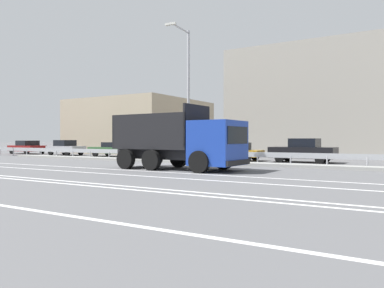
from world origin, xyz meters
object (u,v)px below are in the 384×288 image
object	(u,v)px
median_road_sign	(149,144)
parked_car_0	(27,147)
street_lamp_1	(187,89)
parked_car_1	(66,148)
dump_truck	(192,145)
parked_car_5	(303,151)
parked_car_4	(236,151)
parked_car_2	(114,149)
parked_car_3	(171,149)

from	to	relation	value
median_road_sign	parked_car_0	xyz separation A→B (m)	(-19.60, 4.30, -0.52)
street_lamp_1	parked_car_0	world-z (taller)	street_lamp_1
parked_car_1	dump_truck	bearing A→B (deg)	65.70
parked_car_0	dump_truck	bearing A→B (deg)	-105.01
parked_car_1	parked_car_5	size ratio (longest dim) A/B	0.89
parked_car_4	parked_car_5	xyz separation A→B (m)	(4.79, 0.31, 0.13)
parked_car_2	parked_car_5	xyz separation A→B (m)	(16.91, 0.13, 0.13)
street_lamp_1	parked_car_2	bearing A→B (deg)	156.34
parked_car_0	parked_car_3	xyz separation A→B (m)	(18.38, 0.20, 0.05)
street_lamp_1	parked_car_0	distance (m)	23.58
dump_truck	street_lamp_1	size ratio (longest dim) A/B	0.83
parked_car_4	parked_car_3	bearing A→B (deg)	87.17
parked_car_5	street_lamp_1	bearing A→B (deg)	127.88
parked_car_0	parked_car_3	world-z (taller)	parked_car_3
median_road_sign	street_lamp_1	bearing A→B (deg)	-1.25
parked_car_3	parked_car_5	xyz separation A→B (m)	(10.70, 0.21, 0.03)
parked_car_0	parked_car_1	bearing A→B (deg)	-86.42
median_road_sign	parked_car_0	world-z (taller)	median_road_sign
street_lamp_1	median_road_sign	bearing A→B (deg)	178.75
parked_car_0	parked_car_2	size ratio (longest dim) A/B	0.93
dump_truck	median_road_sign	xyz separation A→B (m)	(-6.25, 4.53, -0.02)
median_road_sign	parked_car_5	bearing A→B (deg)	26.40
median_road_sign	street_lamp_1	xyz separation A→B (m)	(3.20, -0.07, 3.63)
street_lamp_1	parked_car_2	world-z (taller)	street_lamp_1
parked_car_0	parked_car_1	size ratio (longest dim) A/B	1.18
parked_car_2	median_road_sign	bearing A→B (deg)	-124.32
median_road_sign	parked_car_5	xyz separation A→B (m)	(9.49, 4.71, -0.44)
median_road_sign	parked_car_2	distance (m)	8.74
median_road_sign	parked_car_1	xyz separation A→B (m)	(-13.54, 4.27, -0.51)
parked_car_1	parked_car_2	world-z (taller)	parked_car_1
median_road_sign	parked_car_5	distance (m)	10.60
parked_car_2	parked_car_3	world-z (taller)	parked_car_3
median_road_sign	parked_car_4	distance (m)	6.46
median_road_sign	parked_car_3	distance (m)	4.68
parked_car_0	parked_car_5	distance (m)	29.09
median_road_sign	parked_car_1	world-z (taller)	median_road_sign
parked_car_0	parked_car_5	bearing A→B (deg)	-85.34
street_lamp_1	parked_car_4	size ratio (longest dim) A/B	2.25
dump_truck	median_road_sign	world-z (taller)	dump_truck
dump_truck	parked_car_4	xyz separation A→B (m)	(-1.55, 8.93, -0.59)
street_lamp_1	parked_car_0	xyz separation A→B (m)	(-22.80, 4.37, -4.15)
street_lamp_1	parked_car_1	xyz separation A→B (m)	(-16.74, 4.34, -4.14)
dump_truck	street_lamp_1	distance (m)	6.50
parked_car_2	parked_car_4	size ratio (longest dim) A/B	1.26
parked_car_3	parked_car_5	bearing A→B (deg)	-93.58
dump_truck	parked_car_2	size ratio (longest dim) A/B	1.48
street_lamp_1	parked_car_3	xyz separation A→B (m)	(-4.42, 4.57, -4.11)
parked_car_0	median_road_sign	bearing A→B (deg)	-98.52
parked_car_1	parked_car_3	size ratio (longest dim) A/B	0.88
dump_truck	parked_car_5	xyz separation A→B (m)	(3.24, 9.24, -0.46)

